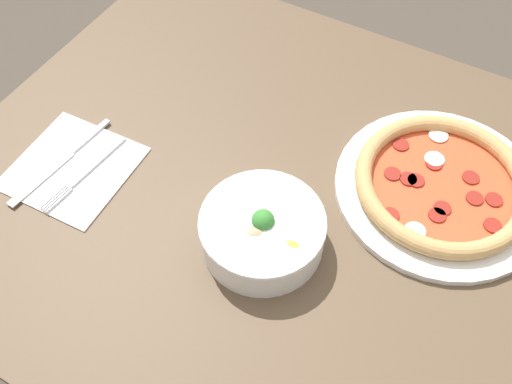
{
  "coord_description": "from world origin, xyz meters",
  "views": [
    {
      "loc": [
        -0.18,
        0.46,
        1.44
      ],
      "look_at": [
        0.06,
        0.03,
        0.75
      ],
      "focal_mm": 40.0,
      "sensor_mm": 36.0,
      "label": 1
    }
  ],
  "objects": [
    {
      "name": "fork",
      "position": [
        0.32,
        0.12,
        0.73
      ],
      "size": [
        0.03,
        0.18,
        0.0
      ],
      "rotation": [
        0.0,
        0.0,
        1.47
      ],
      "color": "silver",
      "rests_on": "napkin"
    },
    {
      "name": "dining_table",
      "position": [
        0.0,
        0.0,
        0.62
      ],
      "size": [
        1.1,
        0.85,
        0.73
      ],
      "color": "brown",
      "rests_on": "ground_plane"
    },
    {
      "name": "knife",
      "position": [
        0.37,
        0.11,
        0.73
      ],
      "size": [
        0.03,
        0.21,
        0.01
      ],
      "rotation": [
        0.0,
        0.0,
        1.47
      ],
      "color": "silver",
      "rests_on": "napkin"
    },
    {
      "name": "ground_plane",
      "position": [
        0.0,
        0.0,
        0.0
      ],
      "size": [
        8.0,
        8.0,
        0.0
      ],
      "primitive_type": "plane",
      "color": "#4C4238"
    },
    {
      "name": "napkin",
      "position": [
        0.35,
        0.12,
        0.73
      ],
      "size": [
        0.18,
        0.18,
        0.0
      ],
      "color": "white",
      "rests_on": "dining_table"
    },
    {
      "name": "bowl",
      "position": [
        0.02,
        0.09,
        0.76
      ],
      "size": [
        0.18,
        0.18,
        0.08
      ],
      "color": "white",
      "rests_on": "dining_table"
    },
    {
      "name": "pizza",
      "position": [
        -0.18,
        -0.12,
        0.75
      ],
      "size": [
        0.32,
        0.32,
        0.04
      ],
      "color": "white",
      "rests_on": "dining_table"
    }
  ]
}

